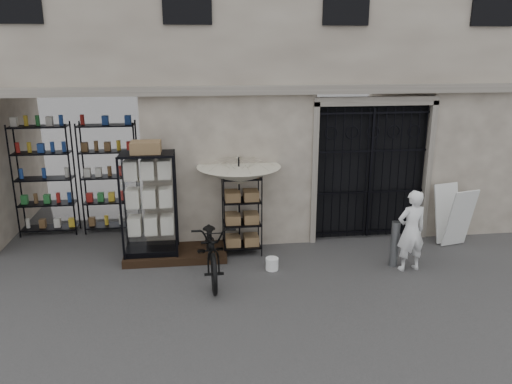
{
  "coord_description": "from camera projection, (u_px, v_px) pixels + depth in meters",
  "views": [
    {
      "loc": [
        -1.96,
        -7.81,
        4.05
      ],
      "look_at": [
        -0.8,
        1.4,
        1.35
      ],
      "focal_mm": 35.0,
      "sensor_mm": 36.0,
      "label": 1
    }
  ],
  "objects": [
    {
      "name": "iron_gate",
      "position": [
        368.0,
        170.0,
        10.77
      ],
      "size": [
        2.5,
        0.21,
        3.0
      ],
      "color": "black",
      "rests_on": "ground"
    },
    {
      "name": "wire_rack",
      "position": [
        242.0,
        214.0,
        10.02
      ],
      "size": [
        0.86,
        0.72,
        1.69
      ],
      "rotation": [
        0.0,
        0.0,
        0.3
      ],
      "color": "black",
      "rests_on": "ground"
    },
    {
      "name": "white_bucket",
      "position": [
        272.0,
        264.0,
        9.41
      ],
      "size": [
        0.3,
        0.3,
        0.23
      ],
      "primitive_type": "cylinder",
      "rotation": [
        0.0,
        0.0,
        0.29
      ],
      "color": "white",
      "rests_on": "ground"
    },
    {
      "name": "market_umbrella",
      "position": [
        239.0,
        171.0,
        9.85
      ],
      "size": [
        1.85,
        1.87,
        2.37
      ],
      "rotation": [
        0.0,
        0.0,
        0.33
      ],
      "color": "black",
      "rests_on": "ground"
    },
    {
      "name": "main_building",
      "position": [
        277.0,
        27.0,
        11.36
      ],
      "size": [
        14.0,
        4.0,
        9.0
      ],
      "primitive_type": "cube",
      "color": "#B5A896",
      "rests_on": "ground"
    },
    {
      "name": "shop_shelving",
      "position": [
        78.0,
        179.0,
        11.05
      ],
      "size": [
        2.7,
        0.5,
        2.5
      ],
      "primitive_type": "cube",
      "color": "black",
      "rests_on": "ground"
    },
    {
      "name": "shop_recess",
      "position": [
        74.0,
        173.0,
        10.51
      ],
      "size": [
        3.0,
        1.7,
        3.0
      ],
      "primitive_type": "cube",
      "color": "black",
      "rests_on": "ground"
    },
    {
      "name": "step_platform",
      "position": [
        176.0,
        254.0,
        9.97
      ],
      "size": [
        2.0,
        0.9,
        0.15
      ],
      "primitive_type": "cube",
      "color": "black",
      "rests_on": "ground"
    },
    {
      "name": "ground",
      "position": [
        311.0,
        286.0,
        8.81
      ],
      "size": [
        80.0,
        80.0,
        0.0
      ],
      "primitive_type": "plane",
      "color": "black",
      "rests_on": "ground"
    },
    {
      "name": "shopkeeper",
      "position": [
        408.0,
        269.0,
        9.46
      ],
      "size": [
        0.78,
        1.62,
        0.37
      ],
      "primitive_type": "imported",
      "rotation": [
        0.0,
        0.0,
        3.28
      ],
      "color": "white",
      "rests_on": "ground"
    },
    {
      "name": "easel_sign",
      "position": [
        453.0,
        216.0,
        10.48
      ],
      "size": [
        0.73,
        0.8,
        1.25
      ],
      "rotation": [
        0.0,
        0.0,
        0.23
      ],
      "color": "silver",
      "rests_on": "ground"
    },
    {
      "name": "steel_bollard",
      "position": [
        395.0,
        244.0,
        9.5
      ],
      "size": [
        0.18,
        0.18,
        0.89
      ],
      "primitive_type": "cylinder",
      "rotation": [
        0.0,
        0.0,
        0.1
      ],
      "color": "slate",
      "rests_on": "ground"
    },
    {
      "name": "bicycle",
      "position": [
        213.0,
        275.0,
        9.2
      ],
      "size": [
        0.78,
        1.15,
        2.15
      ],
      "primitive_type": "imported",
      "rotation": [
        0.0,
        0.0,
        0.03
      ],
      "color": "black",
      "rests_on": "ground"
    },
    {
      "name": "display_cabinet",
      "position": [
        150.0,
        209.0,
        9.62
      ],
      "size": [
        1.16,
        0.96,
        2.16
      ],
      "rotation": [
        0.0,
        0.0,
        0.41
      ],
      "color": "black",
      "rests_on": "step_platform"
    }
  ]
}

